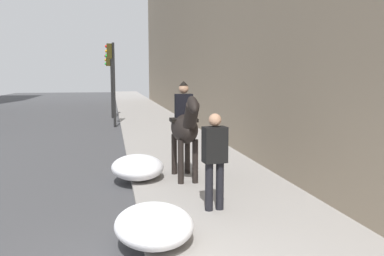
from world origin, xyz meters
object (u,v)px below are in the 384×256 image
at_px(pedestrian_greeting, 215,155).
at_px(traffic_light_near_curb, 112,71).
at_px(mounted_horse_near, 185,126).
at_px(traffic_light_far_curb, 110,75).

bearing_deg(pedestrian_greeting, traffic_light_near_curb, 1.01).
bearing_deg(mounted_horse_near, traffic_light_near_curb, -172.17).
relative_size(mounted_horse_near, pedestrian_greeting, 1.31).
relative_size(traffic_light_near_curb, traffic_light_far_curb, 1.06).
bearing_deg(pedestrian_greeting, traffic_light_far_curb, -0.46).
xyz_separation_m(traffic_light_near_curb, traffic_light_far_curb, (4.32, 0.10, -0.15)).
height_order(mounted_horse_near, traffic_light_far_curb, traffic_light_far_curb).
xyz_separation_m(pedestrian_greeting, traffic_light_near_curb, (13.09, 1.69, 1.60)).
distance_m(traffic_light_near_curb, traffic_light_far_curb, 4.33).
bearing_deg(traffic_light_far_curb, traffic_light_near_curb, -178.63).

